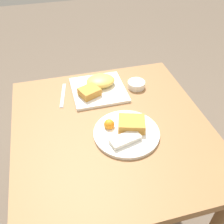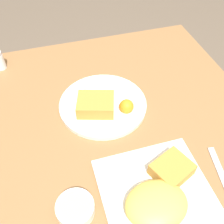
# 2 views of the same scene
# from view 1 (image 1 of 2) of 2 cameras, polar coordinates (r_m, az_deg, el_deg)

# --- Properties ---
(ground_plane) EXTENTS (8.00, 8.00, 0.00)m
(ground_plane) POSITION_cam_1_polar(r_m,az_deg,el_deg) (1.73, 0.02, -21.60)
(ground_plane) COLOR brown
(dining_table) EXTENTS (0.83, 0.88, 0.76)m
(dining_table) POSITION_cam_1_polar(r_m,az_deg,el_deg) (1.18, 0.02, -6.73)
(dining_table) COLOR olive
(dining_table) RESTS_ON ground_plane
(plate_square_near) EXTENTS (0.26, 0.26, 0.06)m
(plate_square_near) POSITION_cam_1_polar(r_m,az_deg,el_deg) (1.30, -3.03, 5.54)
(plate_square_near) COLOR white
(plate_square_near) RESTS_ON dining_table
(plate_oval_far) EXTENTS (0.27, 0.27, 0.05)m
(plate_oval_far) POSITION_cam_1_polar(r_m,az_deg,el_deg) (1.07, 3.20, -4.14)
(plate_oval_far) COLOR white
(plate_oval_far) RESTS_ON dining_table
(sauce_ramekin) EXTENTS (0.09, 0.09, 0.03)m
(sauce_ramekin) POSITION_cam_1_polar(r_m,az_deg,el_deg) (1.33, 5.32, 6.03)
(sauce_ramekin) COLOR white
(sauce_ramekin) RESTS_ON dining_table
(butter_knife) EXTENTS (0.05, 0.19, 0.00)m
(butter_knife) POSITION_cam_1_polar(r_m,az_deg,el_deg) (1.30, -10.62, 3.62)
(butter_knife) COLOR silver
(butter_knife) RESTS_ON dining_table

